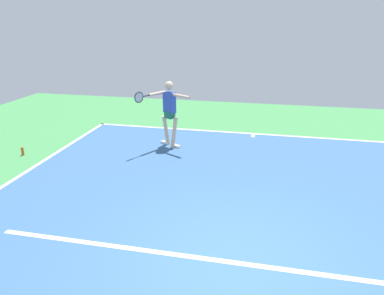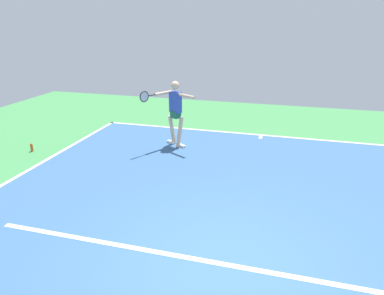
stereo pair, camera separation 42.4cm
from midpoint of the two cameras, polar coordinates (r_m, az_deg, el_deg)
name	(u,v)px [view 1 (the left image)]	position (r m, az deg, el deg)	size (l,w,h in m)	color
ground_plane	(234,265)	(5.44, 4.55, -18.72)	(21.24, 21.24, 0.00)	#428E4C
court_surface	(234,265)	(5.44, 4.55, -18.70)	(10.44, 12.84, 0.00)	#38608E
court_line_baseline_near	(253,134)	(11.12, 8.98, 2.25)	(10.44, 0.10, 0.01)	white
court_line_service	(234,263)	(5.48, 4.62, -18.38)	(7.83, 0.10, 0.01)	white
court_line_centre_mark	(253,136)	(10.93, 8.91, 1.93)	(0.10, 0.30, 0.01)	white
tennis_player	(169,109)	(9.65, -5.10, 6.29)	(1.35, 1.08, 1.85)	beige
water_bottle	(23,151)	(10.37, -27.15, -0.55)	(0.07, 0.07, 0.22)	#D84C1E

